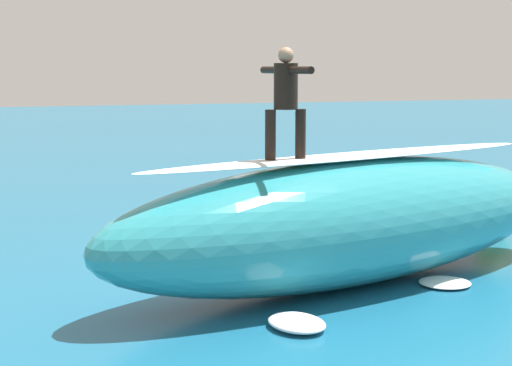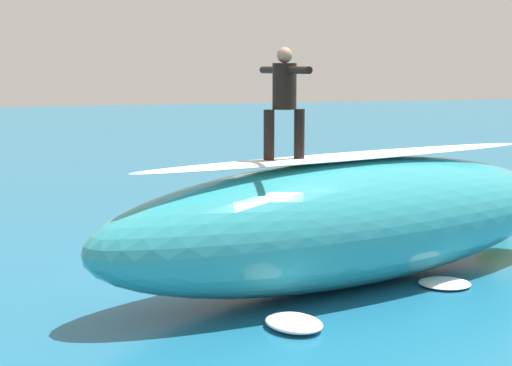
{
  "view_description": "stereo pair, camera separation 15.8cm",
  "coord_description": "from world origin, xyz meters",
  "views": [
    {
      "loc": [
        5.37,
        13.24,
        3.41
      ],
      "look_at": [
        0.78,
        0.45,
        1.47
      ],
      "focal_mm": 57.26,
      "sensor_mm": 36.0,
      "label": 1
    },
    {
      "loc": [
        5.22,
        13.29,
        3.41
      ],
      "look_at": [
        0.78,
        0.45,
        1.47
      ],
      "focal_mm": 57.26,
      "sensor_mm": 36.0,
      "label": 2
    }
  ],
  "objects": [
    {
      "name": "wave_foam_lip",
      "position": [
        -0.33,
        1.85,
        2.03
      ],
      "size": [
        7.58,
        2.77,
        0.08
      ],
      "primitive_type": "ellipsoid",
      "rotation": [
        0.0,
        0.0,
        0.26
      ],
      "color": "white",
      "rests_on": "wave_crest"
    },
    {
      "name": "surfer_riding",
      "position": [
        0.94,
        2.19,
        3.01
      ],
      "size": [
        0.65,
        1.55,
        1.63
      ],
      "rotation": [
        0.0,
        0.0,
        0.08
      ],
      "color": "black",
      "rests_on": "surfboard_riding"
    },
    {
      "name": "surfboard_riding",
      "position": [
        0.94,
        2.19,
        2.02
      ],
      "size": [
        2.29,
        0.74,
        0.07
      ],
      "primitive_type": "ellipsoid",
      "rotation": [
        0.0,
        0.0,
        0.08
      ],
      "color": "yellow",
      "rests_on": "wave_crest"
    },
    {
      "name": "buoy_marker",
      "position": [
        -4.79,
        -0.59,
        0.4
      ],
      "size": [
        0.79,
        0.79,
        1.34
      ],
      "color": "yellow",
      "rests_on": "ground_plane"
    },
    {
      "name": "ground_plane",
      "position": [
        0.0,
        0.0,
        0.0
      ],
      "size": [
        120.0,
        120.0,
        0.0
      ],
      "primitive_type": "plane",
      "color": "#196084"
    },
    {
      "name": "foam_patch_far",
      "position": [
        -1.65,
        2.5,
        0.04
      ],
      "size": [
        0.92,
        0.9,
        0.09
      ],
      "primitive_type": "ellipsoid",
      "rotation": [
        0.0,
        0.0,
        3.01
      ],
      "color": "white",
      "rests_on": "ground_plane"
    },
    {
      "name": "foam_patch_near",
      "position": [
        1.37,
        3.7,
        0.08
      ],
      "size": [
        0.85,
        1.02,
        0.16
      ],
      "primitive_type": "ellipsoid",
      "rotation": [
        0.0,
        0.0,
        1.76
      ],
      "color": "white",
      "rests_on": "ground_plane"
    },
    {
      "name": "foam_patch_mid",
      "position": [
        -1.91,
        -2.79,
        0.08
      ],
      "size": [
        0.81,
        0.65,
        0.15
      ],
      "primitive_type": "ellipsoid",
      "rotation": [
        0.0,
        0.0,
        0.05
      ],
      "color": "white",
      "rests_on": "ground_plane"
    },
    {
      "name": "wave_crest",
      "position": [
        -0.33,
        1.85,
        0.99
      ],
      "size": [
        9.28,
        4.6,
        1.99
      ],
      "primitive_type": "ellipsoid",
      "rotation": [
        0.0,
        0.0,
        0.26
      ],
      "color": "teal",
      "rests_on": "ground_plane"
    },
    {
      "name": "surfer_paddling",
      "position": [
        0.58,
        -1.42,
        0.21
      ],
      "size": [
        0.6,
        1.7,
        0.31
      ],
      "rotation": [
        0.0,
        0.0,
        1.36
      ],
      "color": "black",
      "rests_on": "surfboard_paddling"
    },
    {
      "name": "surfboard_paddling",
      "position": [
        0.61,
        -1.3,
        0.04
      ],
      "size": [
        0.93,
        2.0,
        0.07
      ],
      "primitive_type": "ellipsoid",
      "rotation": [
        0.0,
        0.0,
        1.36
      ],
      "color": "#E0563D",
      "rests_on": "ground_plane"
    }
  ]
}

